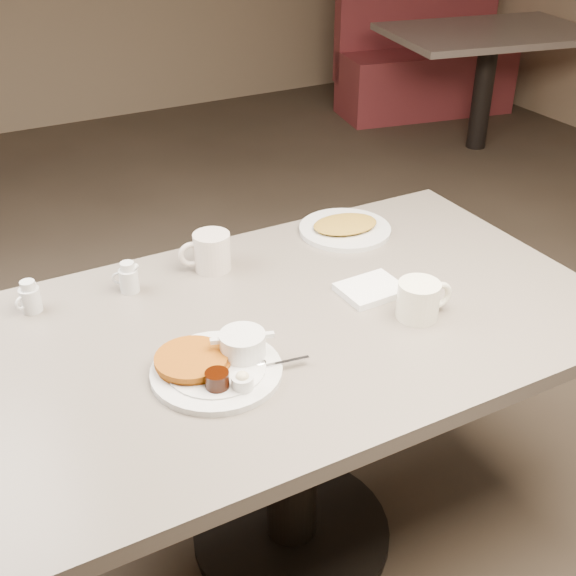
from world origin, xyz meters
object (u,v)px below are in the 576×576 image
main_plate (218,363)px  creamer_right (128,278)px  coffee_mug_far (211,252)px  hash_plate (345,228)px  coffee_mug_near (420,299)px  creamer_left (30,298)px  diner_table (292,375)px  booth_back_right (429,57)px

main_plate → creamer_right: bearing=98.9°
coffee_mug_far → hash_plate: (0.42, 0.02, -0.04)m
hash_plate → creamer_right: bearing=-178.0°
coffee_mug_near → creamer_left: (-0.79, 0.45, -0.01)m
diner_table → booth_back_right: 4.04m
main_plate → creamer_right: (-0.06, 0.40, 0.01)m
diner_table → main_plate: 0.32m
diner_table → creamer_left: bearing=148.9°
diner_table → main_plate: size_ratio=4.15×
creamer_left → coffee_mug_far: bearing=-1.9°
main_plate → hash_plate: main_plate is taller
creamer_left → booth_back_right: (3.27, 2.65, -0.38)m
coffee_mug_far → hash_plate: size_ratio=0.51×
main_plate → creamer_right: size_ratio=4.51×
main_plate → creamer_right: 0.41m
diner_table → hash_plate: size_ratio=5.24×
creamer_right → booth_back_right: (3.04, 2.67, -0.38)m
diner_table → coffee_mug_near: coffee_mug_near is taller
creamer_left → booth_back_right: size_ratio=0.05×
coffee_mug_far → creamer_left: (-0.46, 0.02, -0.01)m
coffee_mug_near → coffee_mug_far: size_ratio=1.00×
coffee_mug_near → creamer_right: 0.71m
main_plate → hash_plate: (0.58, 0.43, -0.01)m
coffee_mug_near → booth_back_right: size_ratio=0.09×
coffee_mug_near → creamer_left: bearing=150.2°
creamer_left → creamer_right: size_ratio=1.00×
coffee_mug_near → creamer_right: (-0.56, 0.43, -0.01)m
coffee_mug_near → hash_plate: coffee_mug_near is taller
diner_table → coffee_mug_far: (-0.07, 0.30, 0.22)m
coffee_mug_far → hash_plate: 0.42m
creamer_right → booth_back_right: booth_back_right is taller
creamer_right → hash_plate: creamer_right is taller
main_plate → coffee_mug_near: size_ratio=2.49×
creamer_left → creamer_right: (0.23, -0.02, 0.00)m
diner_table → coffee_mug_far: coffee_mug_far is taller
coffee_mug_far → diner_table: bearing=-76.2°
coffee_mug_near → creamer_left: size_ratio=1.81×
coffee_mug_near → coffee_mug_far: bearing=127.6°
hash_plate → coffee_mug_far: bearing=-177.9°
main_plate → creamer_left: creamer_left is taller
creamer_left → diner_table: bearing=-31.1°
main_plate → creamer_right: creamer_right is taller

